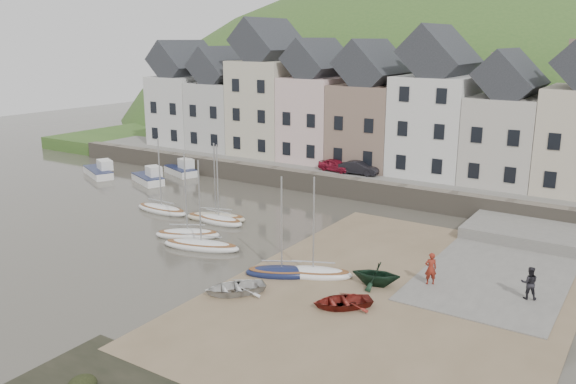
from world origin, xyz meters
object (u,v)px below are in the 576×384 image
Objects in this scene: person_red at (431,268)px; sailboat_0 at (162,209)px; rowboat_white at (235,287)px; person_dark at (529,283)px; rowboat_red at (342,301)px; rowboat_green at (376,274)px; car_right at (359,168)px; car_left at (335,165)px.

sailboat_0 is at bearing -41.84° from person_red.
rowboat_white is 1.86× the size of person_dark.
rowboat_green is at bearing 131.38° from rowboat_red.
sailboat_0 is at bearing 142.23° from car_right.
rowboat_green is at bearing 1.47° from person_dark.
person_red is 21.77m from car_right.
sailboat_0 is at bearing -173.57° from rowboat_white.
person_red is at bearing 108.99° from rowboat_green.
rowboat_white reaches higher than rowboat_red.
sailboat_0 is at bearing -154.27° from rowboat_red.
rowboat_white is 11.16m from person_red.
person_red is at bearing -7.14° from person_dark.
rowboat_red is at bearing 20.14° from person_dark.
sailboat_0 reaches higher than rowboat_white.
rowboat_green is 0.80× the size of car_left.
car_left is (-6.94, 24.33, 1.77)m from rowboat_white.
rowboat_white is 15.95m from person_dark.
person_red is at bearing -5.71° from sailboat_0.
sailboat_0 is 21.32m from rowboat_green.
rowboat_green is at bearing -137.74° from car_left.
sailboat_0 is 17.03m from car_left.
rowboat_green is 1.49× the size of person_dark.
sailboat_0 is 22.00m from rowboat_red.
car_right is (2.46, 0.00, 0.04)m from car_left.
person_red reaches higher than person_dark.
car_left reaches higher than rowboat_white.
rowboat_white is at bearing 2.86° from person_red.
rowboat_white is at bearing 12.06° from person_dark.
car_right is (-10.57, 19.06, 1.44)m from rowboat_green.
person_dark is at bearing 154.79° from person_red.
person_dark is (13.79, 8.00, 0.62)m from rowboat_white.
sailboat_0 is 17.54m from rowboat_white.
person_dark is at bearing 68.80° from rowboat_white.
person_dark is at bearing -134.91° from car_right.
car_right is (-10.28, 22.62, 1.83)m from rowboat_red.
rowboat_green is at bearing -2.04° from person_red.
rowboat_red is at bearing -142.71° from car_left.
rowboat_green reaches higher than rowboat_red.
sailboat_0 is 23.62m from person_red.
car_right is at bearing -82.09° from car_left.
rowboat_green is 0.73× the size of car_right.
rowboat_white is (14.83, -9.36, 0.15)m from sailboat_0.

